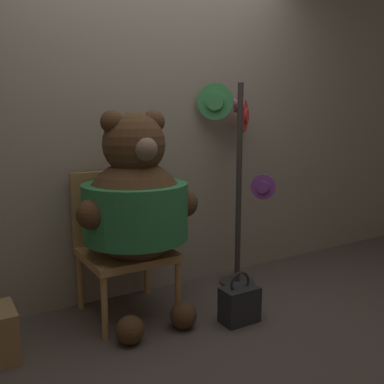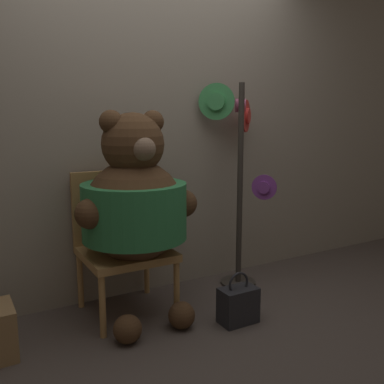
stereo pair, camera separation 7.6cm
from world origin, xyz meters
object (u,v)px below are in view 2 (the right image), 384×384
Objects in this scene: teddy_bear at (135,204)px; handbag_on_ground at (238,304)px; chair at (121,238)px; hat_display_rack at (238,164)px.

handbag_on_ground is (0.54, -0.40, -0.65)m from teddy_bear.
chair is 0.90m from handbag_on_ground.
teddy_bear is at bearing -79.69° from chair.
chair is 1.08m from hat_display_rack.
teddy_bear is at bearing -169.22° from hat_display_rack.
hat_display_rack is at bearing -0.31° from chair.
handbag_on_ground is at bearing -36.96° from teddy_bear.
hat_display_rack is 4.59× the size of handbag_on_ground.
teddy_bear is 3.98× the size of handbag_on_ground.
teddy_bear is at bearing 143.04° from handbag_on_ground.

